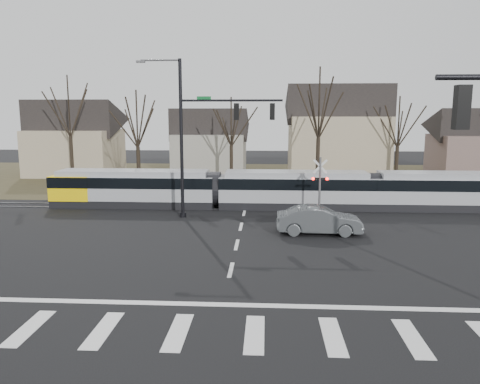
{
  "coord_description": "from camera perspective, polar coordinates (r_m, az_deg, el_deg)",
  "views": [
    {
      "loc": [
        1.52,
        -17.58,
        6.74
      ],
      "look_at": [
        0.0,
        9.0,
        2.3
      ],
      "focal_mm": 35.0,
      "sensor_mm": 36.0,
      "label": 1
    }
  ],
  "objects": [
    {
      "name": "ground",
      "position": [
        18.89,
        -1.59,
        -11.44
      ],
      "size": [
        140.0,
        140.0,
        0.0
      ],
      "primitive_type": "plane",
      "color": "black"
    },
    {
      "name": "grass_verge",
      "position": [
        50.06,
        1.51,
        1.73
      ],
      "size": [
        140.0,
        28.0,
        0.01
      ],
      "primitive_type": "cube",
      "color": "#38331E",
      "rests_on": "ground"
    },
    {
      "name": "crosswalk",
      "position": [
        15.24,
        -2.92,
        -16.77
      ],
      "size": [
        27.0,
        2.6,
        0.01
      ],
      "color": "silver",
      "rests_on": "ground"
    },
    {
      "name": "stop_line",
      "position": [
        17.23,
        -2.11,
        -13.55
      ],
      "size": [
        28.0,
        0.35,
        0.01
      ],
      "primitive_type": "cube",
      "color": "silver",
      "rests_on": "ground"
    },
    {
      "name": "lane_dashes",
      "position": [
        34.29,
        0.67,
        -1.86
      ],
      "size": [
        0.18,
        30.0,
        0.01
      ],
      "color": "silver",
      "rests_on": "ground"
    },
    {
      "name": "rail_pair",
      "position": [
        34.09,
        0.65,
        -1.89
      ],
      "size": [
        90.0,
        1.52,
        0.06
      ],
      "color": "#59595E",
      "rests_on": "ground"
    },
    {
      "name": "tram",
      "position": [
        34.05,
        6.54,
        0.48
      ],
      "size": [
        35.26,
        2.62,
        2.67
      ],
      "color": "gray",
      "rests_on": "ground"
    },
    {
      "name": "sedan",
      "position": [
        26.99,
        9.61,
        -3.4
      ],
      "size": [
        1.78,
        4.85,
        1.59
      ],
      "primitive_type": "imported",
      "rotation": [
        0.0,
        0.0,
        1.56
      ],
      "color": "#464A4D",
      "rests_on": "ground"
    },
    {
      "name": "signal_pole_far",
      "position": [
        30.36,
        -4.2,
        7.48
      ],
      "size": [
        9.28,
        0.44,
        10.2
      ],
      "color": "black",
      "rests_on": "ground"
    },
    {
      "name": "rail_crossing_signal",
      "position": [
        30.96,
        9.69,
        0.31
      ],
      "size": [
        1.08,
        0.36,
        4.0
      ],
      "color": "#59595B",
      "rests_on": "ground"
    },
    {
      "name": "tree_row",
      "position": [
        43.62,
        3.93,
        7.16
      ],
      "size": [
        59.2,
        7.2,
        10.0
      ],
      "color": "black",
      "rests_on": "ground"
    },
    {
      "name": "house_a",
      "position": [
        55.94,
        -19.49,
        6.6
      ],
      "size": [
        9.72,
        8.64,
        8.6
      ],
      "color": "gray",
      "rests_on": "ground"
    },
    {
      "name": "house_b",
      "position": [
        54.05,
        -3.68,
        6.51
      ],
      "size": [
        8.64,
        7.56,
        7.65
      ],
      "color": "gray",
      "rests_on": "ground"
    },
    {
      "name": "house_c",
      "position": [
        51.16,
        11.79,
        7.58
      ],
      "size": [
        10.8,
        8.64,
        10.1
      ],
      "color": "gray",
      "rests_on": "ground"
    },
    {
      "name": "house_d",
      "position": [
        57.25,
        26.53,
        5.7
      ],
      "size": [
        8.64,
        7.56,
        7.65
      ],
      "color": "brown",
      "rests_on": "ground"
    }
  ]
}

